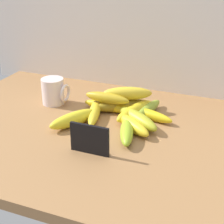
% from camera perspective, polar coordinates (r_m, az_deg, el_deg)
% --- Properties ---
extents(counter_top, '(1.10, 0.76, 0.03)m').
position_cam_1_polar(counter_top, '(1.09, -2.37, -3.50)').
color(counter_top, '#9A6C41').
rests_on(counter_top, ground).
extents(back_wall, '(1.30, 0.02, 0.70)m').
position_cam_1_polar(back_wall, '(1.34, 4.49, 16.91)').
color(back_wall, silver).
rests_on(back_wall, ground).
extents(chalkboard_sign, '(0.11, 0.02, 0.08)m').
position_cam_1_polar(chalkboard_sign, '(0.95, -3.57, -4.52)').
color(chalkboard_sign, black).
rests_on(chalkboard_sign, counter_top).
extents(coffee_mug, '(0.09, 0.08, 0.09)m').
position_cam_1_polar(coffee_mug, '(1.26, -9.28, 3.28)').
color(coffee_mug, silver).
rests_on(coffee_mug, counter_top).
extents(banana_0, '(0.09, 0.16, 0.04)m').
position_cam_1_polar(banana_0, '(1.03, 2.36, -3.17)').
color(banana_0, '#99BB27').
rests_on(banana_0, counter_top).
extents(banana_1, '(0.09, 0.19, 0.04)m').
position_cam_1_polar(banana_1, '(1.16, 3.66, 0.18)').
color(banana_1, yellow).
rests_on(banana_1, counter_top).
extents(banana_2, '(0.20, 0.04, 0.03)m').
position_cam_1_polar(banana_2, '(1.20, -0.10, 0.86)').
color(banana_2, yellow).
rests_on(banana_2, counter_top).
extents(banana_3, '(0.17, 0.14, 0.04)m').
position_cam_1_polar(banana_3, '(1.11, 4.10, -1.08)').
color(banana_3, gold).
rests_on(banana_3, counter_top).
extents(banana_4, '(0.17, 0.08, 0.03)m').
position_cam_1_polar(banana_4, '(1.15, 5.87, -0.39)').
color(banana_4, yellow).
rests_on(banana_4, counter_top).
extents(banana_5, '(0.15, 0.12, 0.04)m').
position_cam_1_polar(banana_5, '(1.07, 3.32, -2.07)').
color(banana_5, yellow).
rests_on(banana_5, counter_top).
extents(banana_6, '(0.09, 0.20, 0.04)m').
position_cam_1_polar(banana_6, '(1.16, -2.76, 0.09)').
color(banana_6, yellow).
rests_on(banana_6, counter_top).
extents(banana_7, '(0.07, 0.17, 0.03)m').
position_cam_1_polar(banana_7, '(1.18, 5.65, 0.38)').
color(banana_7, '#91AA30').
rests_on(banana_7, counter_top).
extents(banana_8, '(0.20, 0.14, 0.04)m').
position_cam_1_polar(banana_8, '(1.20, 1.87, 1.05)').
color(banana_8, olive).
rests_on(banana_8, counter_top).
extents(banana_9, '(0.12, 0.17, 0.04)m').
position_cam_1_polar(banana_9, '(1.11, -5.97, -1.02)').
color(banana_9, yellow).
rests_on(banana_9, counter_top).
extents(banana_10, '(0.17, 0.10, 0.04)m').
position_cam_1_polar(banana_10, '(1.18, 2.47, 2.98)').
color(banana_10, yellow).
rests_on(banana_10, banana_8).
extents(banana_11, '(0.16, 0.04, 0.04)m').
position_cam_1_polar(banana_11, '(1.18, -0.79, 2.26)').
color(banana_11, gold).
rests_on(banana_11, banana_2).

